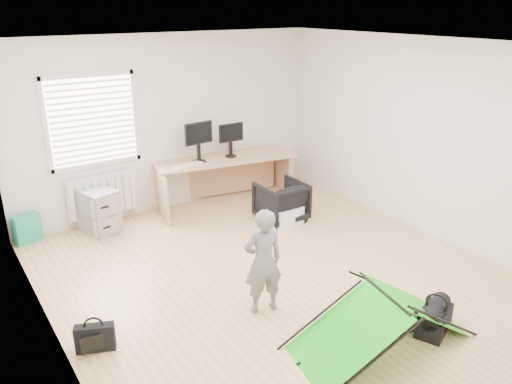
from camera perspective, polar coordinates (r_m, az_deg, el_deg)
ground at (r=6.16m, az=2.13°, el=-9.39°), size 5.50×5.50×0.00m
back_wall at (r=7.90m, az=-9.76°, el=7.73°), size 5.00×0.02×2.70m
window at (r=7.42m, az=-18.20°, el=7.73°), size 1.20×0.06×1.20m
radiator at (r=7.69m, az=-17.20°, el=-0.32°), size 1.00×0.12×0.60m
desk at (r=8.14m, az=-3.54°, el=1.31°), size 2.36×1.11×0.77m
filing_cabinet at (r=7.48m, az=-17.53°, el=-2.06°), size 0.54×0.63×0.63m
monitor_left at (r=7.78m, az=-6.58°, el=5.07°), size 0.50×0.16×0.46m
monitor_right at (r=8.03m, az=-2.92°, el=5.44°), size 0.42×0.11×0.40m
keyboard at (r=7.67m, az=-7.70°, el=3.06°), size 0.49×0.25×0.02m
thermos at (r=8.28m, az=-3.23°, el=5.32°), size 0.08×0.08×0.24m
office_chair at (r=7.50m, az=2.89°, el=-1.08°), size 0.67×0.69×0.61m
person at (r=5.23m, az=0.82°, el=-7.94°), size 0.47×0.36×1.17m
kite at (r=5.06m, az=14.12°, el=-13.78°), size 1.92×1.15×0.56m
storage_crate at (r=7.41m, az=3.35°, el=-2.80°), size 0.53×0.41×0.27m
tote_bag at (r=7.53m, az=-24.68°, el=-3.82°), size 0.37×0.23×0.41m
laptop_bag at (r=5.14m, az=-17.91°, el=-15.57°), size 0.38×0.25×0.27m
white_box at (r=4.81m, az=8.66°, el=-18.78°), size 0.11×0.11×0.10m
duffel_bag at (r=5.48m, az=19.68°, el=-13.65°), size 0.56×0.43×0.22m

